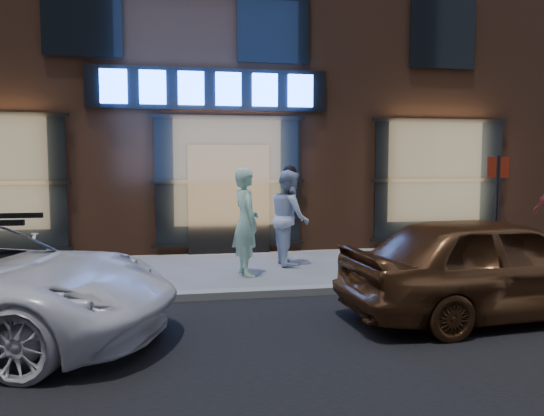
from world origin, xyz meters
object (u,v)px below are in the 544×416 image
Objects in this scene: man_cap at (290,217)px; gold_sedan at (493,266)px; man_bowtie at (246,222)px; sign_post at (497,207)px.

gold_sedan is (1.84, -4.01, -0.25)m from man_cap.
man_bowtie is at bearing 130.30° from man_cap.
sign_post is (2.97, -2.32, 0.35)m from man_cap.
man_bowtie reaches higher than gold_sedan.
man_bowtie is at bearing 37.36° from gold_sedan.
sign_post is at bearing -129.44° from man_cap.
man_cap is (0.99, 0.88, -0.02)m from man_bowtie.
gold_sedan is 1.88× the size of sign_post.
man_bowtie is 4.22m from sign_post.
man_bowtie is 1.32m from man_cap.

